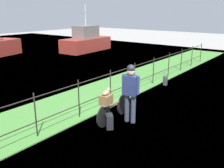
{
  "coord_description": "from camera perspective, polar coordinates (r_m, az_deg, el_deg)",
  "views": [
    {
      "loc": [
        -6.3,
        -3.11,
        3.09
      ],
      "look_at": [
        -0.5,
        1.4,
        0.9
      ],
      "focal_mm": 39.77,
      "sensor_mm": 36.0,
      "label": 1
    }
  ],
  "objects": [
    {
      "name": "mooring_bollard",
      "position": [
        10.86,
        12.13,
        0.73
      ],
      "size": [
        0.2,
        0.2,
        0.38
      ],
      "primitive_type": "cylinder",
      "color": "#38383D",
      "rests_on": "ground"
    },
    {
      "name": "iron_fence",
      "position": [
        8.38,
        -0.37,
        -0.16
      ],
      "size": [
        18.04,
        0.04,
        1.18
      ],
      "color": "#28231E",
      "rests_on": "ground"
    },
    {
      "name": "ground_plane",
      "position": [
        7.68,
        10.67,
        -7.44
      ],
      "size": [
        60.0,
        60.0,
        0.0
      ],
      "primitive_type": "plane",
      "color": "#9E9993"
    },
    {
      "name": "cyclist_person",
      "position": [
        6.9,
        4.27,
        -1.05
      ],
      "size": [
        0.3,
        0.54,
        1.68
      ],
      "color": "#383D51",
      "rests_on": "ground"
    },
    {
      "name": "grass_strip",
      "position": [
        9.17,
        -5.02,
        -3.07
      ],
      "size": [
        27.0,
        2.4,
        0.03
      ],
      "primitive_type": "cube",
      "color": "#478438",
      "rests_on": "ground"
    },
    {
      "name": "backpack_on_paving",
      "position": [
        6.79,
        -0.62,
        -8.59
      ],
      "size": [
        0.32,
        0.33,
        0.4
      ],
      "primitive_type": "cube",
      "rotation": [
        0.0,
        0.0,
        3.96
      ],
      "color": "black",
      "rests_on": "ground"
    },
    {
      "name": "bicycle_main",
      "position": [
        7.2,
        0.34,
        -5.9
      ],
      "size": [
        1.67,
        0.23,
        0.63
      ],
      "color": "black",
      "rests_on": "ground"
    },
    {
      "name": "moored_boat_far",
      "position": [
        19.88,
        -5.97,
        9.67
      ],
      "size": [
        4.38,
        2.01,
        3.56
      ],
      "color": "#9E3328",
      "rests_on": "ground"
    },
    {
      "name": "terrier_dog",
      "position": [
        6.7,
        -1.29,
        -1.88
      ],
      "size": [
        0.32,
        0.17,
        0.18
      ],
      "color": "tan",
      "rests_on": "wooden_crate"
    },
    {
      "name": "wooden_crate",
      "position": [
        6.75,
        -1.39,
        -3.62
      ],
      "size": [
        0.35,
        0.29,
        0.26
      ],
      "primitive_type": "cube",
      "rotation": [
        0.0,
        0.0,
        0.09
      ],
      "color": "brown",
      "rests_on": "bicycle_main"
    }
  ]
}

